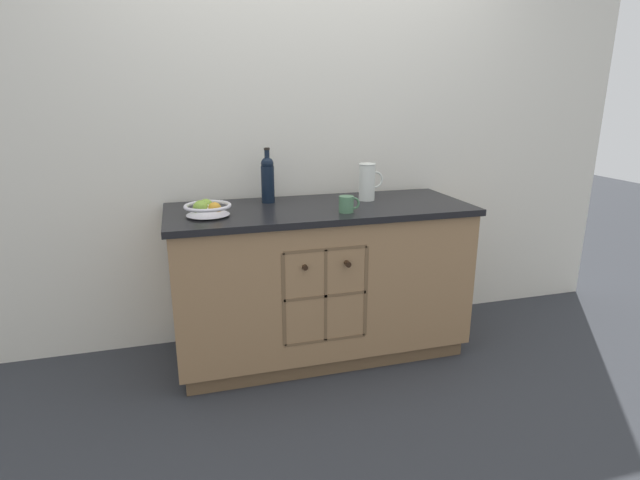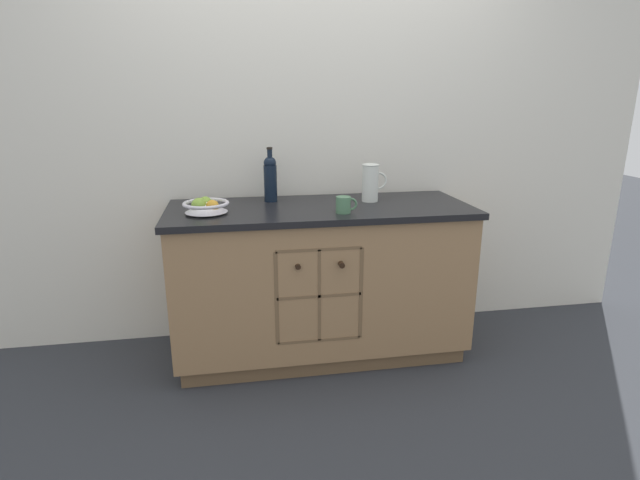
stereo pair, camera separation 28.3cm
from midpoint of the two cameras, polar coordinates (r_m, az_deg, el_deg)
The scene contains 7 objects.
ground_plane at distance 3.10m, azimuth 2.68°, elevation -12.50°, with size 14.00×14.00×0.00m, color #2D3035.
back_wall at distance 3.10m, azimuth 1.43°, elevation 12.28°, with size 4.40×0.06×2.55m, color silver.
kitchen_island at distance 2.90m, azimuth 2.79°, elevation -4.65°, with size 1.68×0.68×0.89m.
fruit_bowl at distance 2.63m, azimuth -9.96°, elevation 3.84°, with size 0.24×0.24×0.09m.
white_pitcher at distance 2.92m, azimuth 8.60°, elevation 6.55°, with size 0.15×0.10×0.22m.
ceramic_mug at distance 2.62m, azimuth 5.86°, elevation 4.00°, with size 0.11×0.08×0.09m.
standing_wine_bottle at distance 2.89m, azimuth -2.90°, elevation 7.13°, with size 0.08×0.08×0.31m.
Camera 2 is at (-0.47, -2.68, 1.49)m, focal length 28.00 mm.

